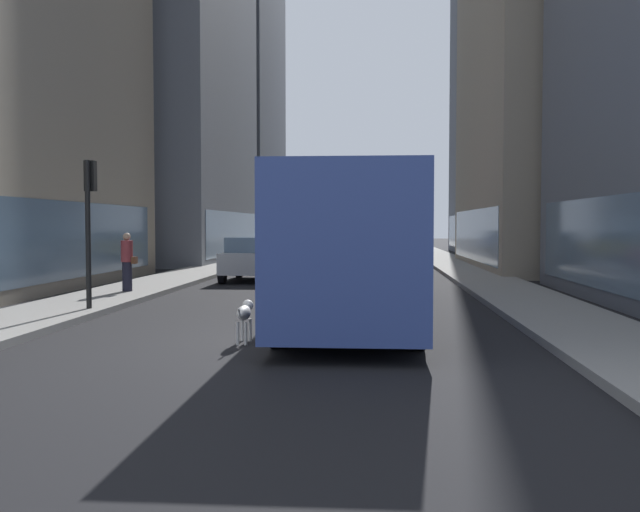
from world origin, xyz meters
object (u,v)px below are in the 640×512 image
object	(u,v)px
car_red_coupe	(363,254)
car_silver_sedan	(254,259)
traffic_light_near	(89,209)
car_grey_wagon	(393,246)
car_yellow_taxi	(328,245)
pedestrian_with_handbag	(127,261)
dalmatian_dog	(245,313)
transit_bus	(354,238)
car_blue_hatchback	(368,240)
car_white_van	(367,243)

from	to	relation	value
car_red_coupe	car_silver_sedan	size ratio (longest dim) A/B	1.04
car_red_coupe	traffic_light_near	world-z (taller)	traffic_light_near
car_grey_wagon	car_silver_sedan	world-z (taller)	same
car_grey_wagon	car_yellow_taxi	size ratio (longest dim) A/B	0.99
car_grey_wagon	car_silver_sedan	xyz separation A→B (m)	(-5.60, -15.61, -0.00)
car_yellow_taxi	pedestrian_with_handbag	size ratio (longest dim) A/B	2.58
car_red_coupe	car_yellow_taxi	size ratio (longest dim) A/B	0.93
pedestrian_with_handbag	car_silver_sedan	bearing A→B (deg)	65.53
car_silver_sedan	dalmatian_dog	size ratio (longest dim) A/B	4.07
transit_bus	car_blue_hatchback	size ratio (longest dim) A/B	2.70
car_white_van	traffic_light_near	bearing A→B (deg)	-101.01
pedestrian_with_handbag	car_grey_wagon	bearing A→B (deg)	68.94
car_white_van	car_yellow_taxi	world-z (taller)	same
car_blue_hatchback	car_grey_wagon	size ratio (longest dim) A/B	0.99
car_silver_sedan	car_yellow_taxi	bearing A→B (deg)	84.78
car_grey_wagon	car_yellow_taxi	xyz separation A→B (m)	(-4.00, 1.90, 0.00)
car_silver_sedan	car_grey_wagon	bearing A→B (deg)	70.27
car_blue_hatchback	car_grey_wagon	world-z (taller)	same
dalmatian_dog	car_silver_sedan	bearing A→B (deg)	99.18
transit_bus	dalmatian_dog	distance (m)	4.26
car_grey_wagon	traffic_light_near	distance (m)	26.71
car_white_van	dalmatian_dog	distance (m)	34.93
car_grey_wagon	traffic_light_near	bearing A→B (deg)	-106.79
car_red_coupe	car_white_van	size ratio (longest dim) A/B	1.02
transit_bus	car_grey_wagon	size ratio (longest dim) A/B	2.66
car_white_van	car_red_coupe	bearing A→B (deg)	-90.00
pedestrian_with_handbag	traffic_light_near	distance (m)	4.31
transit_bus	dalmatian_dog	world-z (taller)	transit_bus
car_red_coupe	dalmatian_dog	xyz separation A→B (m)	(-1.83, -17.50, -0.31)
dalmatian_dog	car_yellow_taxi	bearing A→B (deg)	91.06
car_grey_wagon	transit_bus	bearing A→B (deg)	-93.60
car_red_coupe	car_white_van	distance (m)	17.38
car_silver_sedan	dalmatian_dog	distance (m)	13.62
car_grey_wagon	car_red_coupe	bearing A→B (deg)	-97.88
car_red_coupe	dalmatian_dog	world-z (taller)	car_red_coupe
car_silver_sedan	car_yellow_taxi	distance (m)	17.58
car_blue_hatchback	car_silver_sedan	size ratio (longest dim) A/B	1.09
car_red_coupe	pedestrian_with_handbag	xyz separation A→B (m)	(-6.68, -9.95, 0.19)
dalmatian_dog	traffic_light_near	xyz separation A→B (m)	(-4.27, 3.52, 1.92)
car_yellow_taxi	pedestrian_with_handbag	bearing A→B (deg)	-100.37
car_silver_sedan	car_blue_hatchback	bearing A→B (deg)	82.56
car_white_van	car_yellow_taxi	xyz separation A→B (m)	(-2.40, -3.93, 0.00)
car_blue_hatchback	car_grey_wagon	xyz separation A→B (m)	(1.60, -15.01, 0.00)
car_silver_sedan	traffic_light_near	bearing A→B (deg)	-101.96
dalmatian_dog	pedestrian_with_handbag	bearing A→B (deg)	122.72
car_yellow_taxi	pedestrian_with_handbag	xyz separation A→B (m)	(-4.28, -23.40, 0.19)
car_white_van	pedestrian_with_handbag	world-z (taller)	pedestrian_with_handbag
car_white_van	traffic_light_near	distance (m)	31.98
car_silver_sedan	transit_bus	bearing A→B (deg)	-67.80
transit_bus	car_white_van	world-z (taller)	transit_bus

